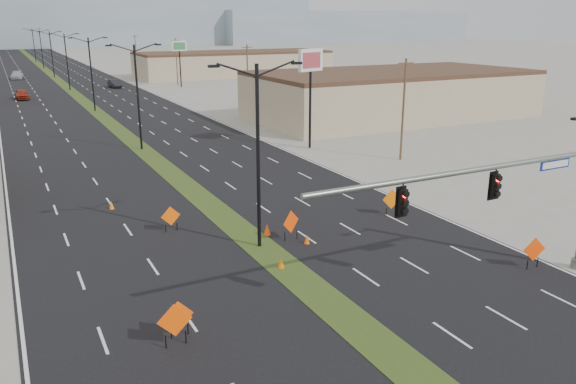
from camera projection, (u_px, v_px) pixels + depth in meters
name	position (u px, v px, depth m)	size (l,w,h in m)	color
ground	(391.00, 355.00, 21.12)	(600.00, 600.00, 0.00)	gray
road_surface	(68.00, 88.00, 106.22)	(25.00, 400.00, 0.02)	black
median_strip	(68.00, 88.00, 106.22)	(2.00, 400.00, 0.04)	#2F4418
building_se_near	(391.00, 96.00, 73.49)	(36.00, 18.00, 5.50)	tan
building_se_far	(234.00, 64.00, 130.62)	(44.00, 16.00, 5.00)	tan
mesa_center	(99.00, 18.00, 289.83)	(220.00, 50.00, 28.00)	gray
mesa_east	(339.00, 27.00, 344.01)	(160.00, 50.00, 18.00)	gray
signal_mast	(524.00, 190.00, 25.17)	(16.30, 0.60, 8.00)	slate
streetlight_0	(258.00, 152.00, 29.76)	(5.15, 0.24, 10.02)	black
streetlight_1	(138.00, 94.00, 53.59)	(5.15, 0.24, 10.02)	black
streetlight_2	(91.00, 72.00, 77.41)	(5.15, 0.24, 10.02)	black
streetlight_3	(67.00, 60.00, 101.24)	(5.15, 0.24, 10.02)	black
streetlight_4	(52.00, 53.00, 125.06)	(5.15, 0.24, 10.02)	black
streetlight_5	(41.00, 48.00, 148.89)	(5.15, 0.24, 10.02)	black
streetlight_6	(34.00, 44.00, 172.72)	(5.15, 0.24, 10.02)	black
utility_pole_0	(403.00, 108.00, 49.79)	(1.60, 0.20, 9.00)	#4C3823
utility_pole_1	(248.00, 76.00, 79.57)	(1.60, 0.20, 9.00)	#4C3823
utility_pole_2	(177.00, 61.00, 109.35)	(1.60, 0.20, 9.00)	#4C3823
utility_pole_3	(136.00, 53.00, 139.13)	(1.60, 0.20, 9.00)	#4C3823
car_left	(22.00, 94.00, 90.44)	(1.93, 4.79, 1.63)	maroon
car_mid	(115.00, 84.00, 106.61)	(1.53, 4.38, 1.44)	black
car_far	(17.00, 75.00, 122.68)	(2.27, 5.59, 1.62)	#9EA3A7
construction_sign_0	(179.00, 316.00, 22.11)	(1.16, 0.22, 1.55)	#F05005
construction_sign_1	(175.00, 322.00, 21.40)	(1.35, 0.17, 1.81)	#F24A05
construction_sign_2	(171.00, 217.00, 33.31)	(1.18, 0.11, 1.58)	#F15605
construction_sign_3	(291.00, 223.00, 31.94)	(1.24, 0.59, 1.79)	#EB3E04
construction_sign_4	(534.00, 250.00, 28.26)	(1.24, 0.32, 1.68)	#E23804
construction_sign_5	(392.00, 200.00, 36.12)	(1.31, 0.22, 1.75)	#E46104
cone_0	(307.00, 239.00, 31.64)	(0.33, 0.33, 0.54)	#E95704
cone_1	(281.00, 263.00, 28.46)	(0.35, 0.35, 0.59)	#ED6504
cone_2	(267.00, 230.00, 32.92)	(0.41, 0.41, 0.68)	#F14205
cone_3	(111.00, 205.00, 37.51)	(0.33, 0.33, 0.55)	orange
pole_sign_east_near	(311.00, 68.00, 53.69)	(3.06, 1.36, 9.57)	black
pole_sign_east_far	(179.00, 50.00, 105.87)	(2.82, 0.62, 8.60)	black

